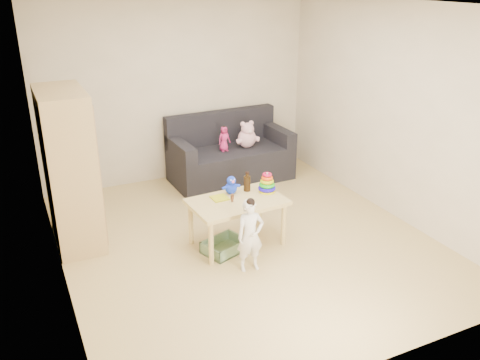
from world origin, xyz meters
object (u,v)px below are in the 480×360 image
wardrobe (69,169)px  play_table (237,222)px  sofa (231,164)px  toddler (250,236)px

wardrobe → play_table: (1.62, -0.87, -0.61)m
wardrobe → sofa: size_ratio=1.01×
sofa → toddler: bearing=-111.4°
wardrobe → play_table: wardrobe is taller
toddler → wardrobe: bearing=142.8°
wardrobe → toddler: bearing=-42.8°
toddler → sofa: bearing=75.9°
sofa → play_table: (-0.74, -1.80, 0.03)m
play_table → sofa: bearing=67.8°
sofa → toddler: 2.49m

